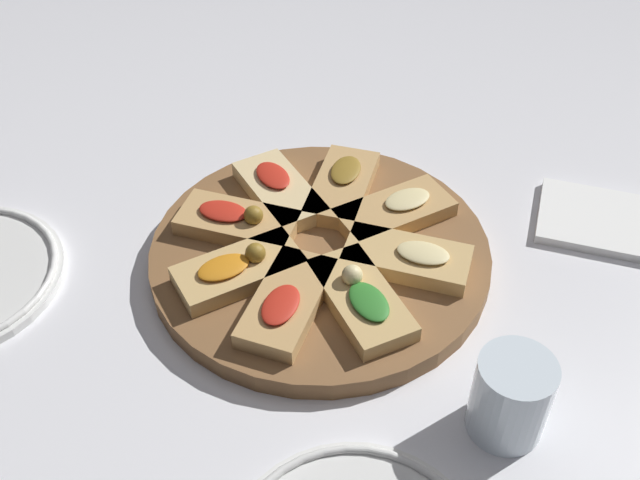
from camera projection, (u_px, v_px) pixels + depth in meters
ground_plane at (320, 261)px, 0.90m from camera, size 3.00×3.00×0.00m
serving_board at (320, 254)px, 0.89m from camera, size 0.40×0.40×0.02m
focaccia_slice_0 at (342, 185)px, 0.95m from camera, size 0.10×0.15×0.03m
focaccia_slice_1 at (279, 190)px, 0.94m from camera, size 0.16×0.13×0.03m
focaccia_slice_2 at (238, 221)px, 0.90m from camera, size 0.15×0.10×0.04m
focaccia_slice_3 at (239, 269)px, 0.84m from camera, size 0.13×0.16×0.04m
focaccia_slice_4 at (287, 302)px, 0.80m from camera, size 0.09×0.15×0.03m
focaccia_slice_5 at (361, 298)px, 0.80m from camera, size 0.15×0.14×0.04m
focaccia_slice_6 at (408, 258)px, 0.85m from camera, size 0.15×0.10×0.03m
focaccia_slice_7 at (395, 211)px, 0.91m from camera, size 0.13×0.16×0.03m
water_glass at (511, 397)px, 0.70m from camera, size 0.07×0.07×0.09m
napkin_stack at (596, 220)px, 0.94m from camera, size 0.17×0.15×0.01m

